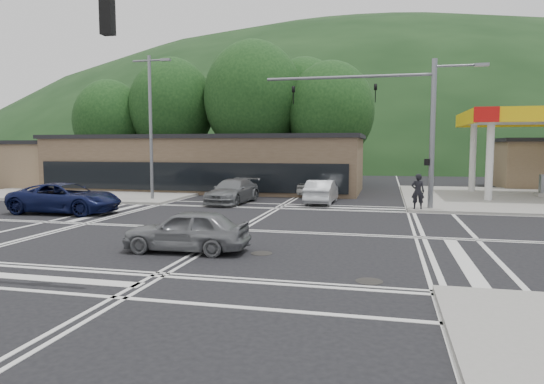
% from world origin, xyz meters
% --- Properties ---
extents(ground, '(120.00, 120.00, 0.00)m').
position_xyz_m(ground, '(0.00, 0.00, 0.00)').
color(ground, black).
rests_on(ground, ground).
extents(sidewalk_ne, '(16.00, 16.00, 0.15)m').
position_xyz_m(sidewalk_ne, '(15.00, 15.00, 0.07)').
color(sidewalk_ne, gray).
rests_on(sidewalk_ne, ground).
extents(sidewalk_nw, '(16.00, 16.00, 0.15)m').
position_xyz_m(sidewalk_nw, '(-15.00, 15.00, 0.07)').
color(sidewalk_nw, gray).
rests_on(sidewalk_nw, ground).
extents(commercial_row, '(24.00, 8.00, 4.00)m').
position_xyz_m(commercial_row, '(-8.00, 17.00, 2.00)').
color(commercial_row, brown).
rests_on(commercial_row, ground).
extents(commercial_nw, '(8.00, 7.00, 3.60)m').
position_xyz_m(commercial_nw, '(-24.00, 17.00, 1.80)').
color(commercial_nw, '#846B4F').
rests_on(commercial_nw, ground).
extents(hill_north, '(252.00, 126.00, 140.00)m').
position_xyz_m(hill_north, '(0.00, 90.00, 0.00)').
color(hill_north, black).
rests_on(hill_north, ground).
extents(tree_n_a, '(8.00, 8.00, 11.75)m').
position_xyz_m(tree_n_a, '(-14.00, 24.00, 7.14)').
color(tree_n_a, '#382619').
rests_on(tree_n_a, ground).
extents(tree_n_b, '(9.00, 9.00, 12.98)m').
position_xyz_m(tree_n_b, '(-6.00, 24.00, 7.79)').
color(tree_n_b, '#382619').
rests_on(tree_n_b, ground).
extents(tree_n_c, '(7.60, 7.60, 10.87)m').
position_xyz_m(tree_n_c, '(1.00, 24.00, 6.49)').
color(tree_n_c, '#382619').
rests_on(tree_n_c, ground).
extents(tree_n_d, '(6.80, 6.80, 9.76)m').
position_xyz_m(tree_n_d, '(-20.00, 23.00, 5.84)').
color(tree_n_d, '#382619').
rests_on(tree_n_d, ground).
extents(tree_n_e, '(8.40, 8.40, 11.98)m').
position_xyz_m(tree_n_e, '(-2.00, 28.00, 7.14)').
color(tree_n_e, '#382619').
rests_on(tree_n_e, ground).
extents(streetlight_nw, '(2.50, 0.25, 9.00)m').
position_xyz_m(streetlight_nw, '(-8.44, 9.00, 5.05)').
color(streetlight_nw, slate).
rests_on(streetlight_nw, ground).
extents(signal_mast_ne, '(11.65, 0.30, 8.00)m').
position_xyz_m(signal_mast_ne, '(6.95, 8.20, 5.07)').
color(signal_mast_ne, slate).
rests_on(signal_mast_ne, ground).
extents(car_blue_west, '(5.69, 2.70, 1.57)m').
position_xyz_m(car_blue_west, '(-10.18, 2.81, 0.78)').
color(car_blue_west, '#0D133B').
rests_on(car_blue_west, ground).
extents(car_grey_center, '(4.17, 1.83, 1.39)m').
position_xyz_m(car_grey_center, '(-0.47, -4.25, 0.70)').
color(car_grey_center, slate).
rests_on(car_grey_center, ground).
extents(car_queue_a, '(1.61, 4.38, 1.43)m').
position_xyz_m(car_queue_a, '(2.10, 10.01, 0.72)').
color(car_queue_a, '#B6BABE').
rests_on(car_queue_a, ground).
extents(car_queue_b, '(2.13, 4.26, 1.39)m').
position_xyz_m(car_queue_b, '(1.00, 14.55, 0.70)').
color(car_queue_b, '#BBBAB6').
rests_on(car_queue_b, ground).
extents(car_northbound, '(2.52, 5.18, 1.45)m').
position_xyz_m(car_northbound, '(-3.18, 9.00, 0.73)').
color(car_northbound, slate).
rests_on(car_northbound, ground).
extents(pedestrian, '(0.69, 0.46, 1.87)m').
position_xyz_m(pedestrian, '(7.50, 7.50, 1.08)').
color(pedestrian, black).
rests_on(pedestrian, sidewalk_ne).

